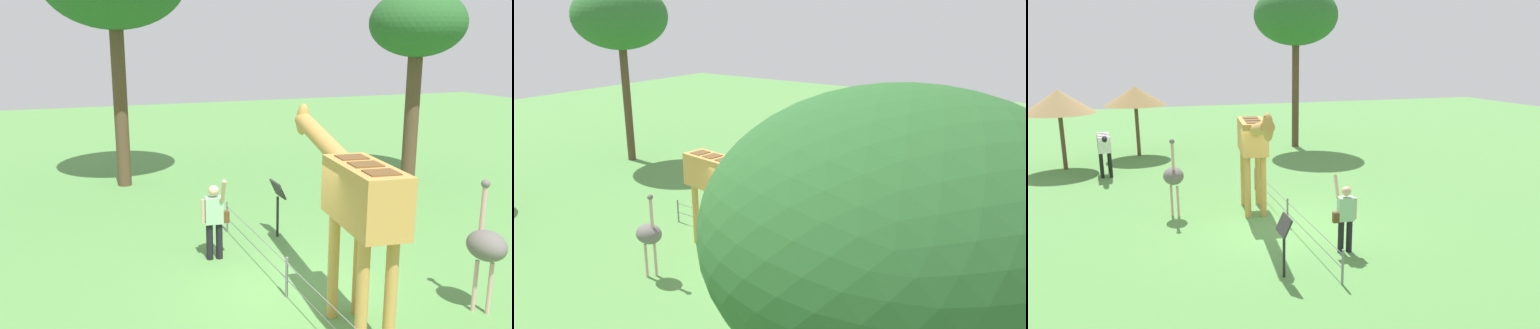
% 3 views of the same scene
% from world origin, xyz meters
% --- Properties ---
extents(ground_plane, '(60.00, 60.00, 0.00)m').
position_xyz_m(ground_plane, '(0.00, 0.00, 0.00)').
color(ground_plane, '#568E47').
extents(giraffe, '(4.00, 0.98, 3.25)m').
position_xyz_m(giraffe, '(-1.09, -0.38, 2.12)').
color(giraffe, '#C69347').
rests_on(giraffe, ground_plane).
extents(visitor, '(0.58, 0.59, 1.77)m').
position_xyz_m(visitor, '(2.07, 0.95, 0.90)').
color(visitor, black).
rests_on(visitor, ground_plane).
extents(ostrich, '(0.70, 0.56, 2.25)m').
position_xyz_m(ostrich, '(-1.61, -2.57, 1.18)').
color(ostrich, '#CC9E93').
rests_on(ostrich, ground_plane).
extents(tree_east, '(2.93, 2.93, 5.96)m').
position_xyz_m(tree_east, '(6.11, -6.72, 4.80)').
color(tree_east, brown).
rests_on(tree_east, ground_plane).
extents(tree_west, '(3.94, 3.94, 7.60)m').
position_xyz_m(tree_west, '(-10.21, 4.00, 6.17)').
color(tree_west, brown).
rests_on(tree_west, ground_plane).
extents(info_sign, '(0.56, 0.21, 1.32)m').
position_xyz_m(info_sign, '(2.83, -0.76, 0.95)').
color(info_sign, black).
rests_on(info_sign, ground_plane).
extents(wire_fence, '(7.05, 0.05, 0.75)m').
position_xyz_m(wire_fence, '(0.00, 0.24, 0.40)').
color(wire_fence, slate).
rests_on(wire_fence, ground_plane).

